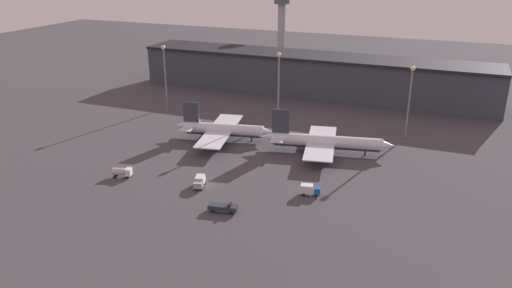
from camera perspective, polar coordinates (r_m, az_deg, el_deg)
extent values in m
plane|color=#423F44|center=(149.92, -5.66, -4.65)|extent=(600.00, 600.00, 0.00)
cube|color=#3D424C|center=(244.09, 6.36, 7.76)|extent=(170.01, 22.36, 18.13)
cube|color=black|center=(242.06, 6.46, 9.99)|extent=(170.01, 24.36, 1.20)
cylinder|color=silver|center=(183.57, -3.68, 1.70)|extent=(29.69, 10.01, 4.21)
cylinder|color=#333842|center=(183.82, -3.67, 1.48)|extent=(28.12, 9.10, 3.58)
cone|color=silver|center=(180.45, 1.25, 1.39)|extent=(5.75, 4.93, 4.00)
cone|color=silver|center=(187.97, -8.48, 2.08)|extent=(6.91, 4.77, 3.58)
cube|color=#333842|center=(185.06, -7.44, 3.64)|extent=(5.86, 1.57, 7.55)
cube|color=silver|center=(186.86, -7.54, 2.11)|extent=(6.83, 14.08, 0.24)
cube|color=silver|center=(184.10, -4.12, 1.57)|extent=(16.59, 38.64, 0.36)
cylinder|color=gray|center=(193.97, -3.08, 2.19)|extent=(5.00, 3.20, 2.32)
cylinder|color=gray|center=(174.86, -4.69, -0.02)|extent=(5.00, 3.20, 2.32)
cylinder|color=black|center=(182.45, -0.52, 0.60)|extent=(0.50, 0.50, 1.90)
cylinder|color=black|center=(186.49, -3.97, 1.01)|extent=(0.50, 0.50, 1.90)
cylinder|color=black|center=(183.43, -4.23, 0.65)|extent=(0.50, 0.50, 1.90)
cylinder|color=silver|center=(172.69, 8.05, 0.28)|extent=(38.00, 11.81, 4.31)
cylinder|color=#333842|center=(172.95, 8.04, 0.05)|extent=(36.01, 10.79, 3.67)
cone|color=silver|center=(173.19, 14.75, -0.16)|extent=(5.89, 5.05, 4.10)
cone|color=silver|center=(174.46, 1.34, 0.83)|extent=(7.07, 4.88, 3.67)
cube|color=#333842|center=(171.84, 2.86, 2.61)|extent=(5.99, 1.60, 8.36)
cube|color=silver|center=(173.82, 2.57, 0.85)|extent=(6.66, 12.77, 0.24)
cube|color=silver|center=(172.95, 7.42, 0.16)|extent=(16.05, 34.98, 0.36)
cylinder|color=gray|center=(182.25, 7.95, 0.76)|extent=(5.12, 3.27, 2.37)
cylinder|color=gray|center=(164.65, 7.58, -1.49)|extent=(5.12, 3.27, 2.37)
cylinder|color=black|center=(173.87, 12.37, -0.97)|extent=(0.50, 0.50, 1.94)
cylinder|color=black|center=(175.49, 7.42, -0.43)|extent=(0.50, 0.50, 1.94)
cylinder|color=black|center=(172.28, 7.34, -0.85)|extent=(0.50, 0.50, 1.94)
cube|color=#195199|center=(143.15, 7.02, -5.28)|extent=(2.14, 2.70, 1.82)
cube|color=silver|center=(143.14, 5.82, -5.10)|extent=(3.88, 3.09, 2.43)
cylinder|color=black|center=(144.49, 6.95, -5.54)|extent=(1.01, 0.78, 0.90)
cylinder|color=black|center=(142.88, 6.91, -5.86)|extent=(1.01, 0.78, 0.90)
cylinder|color=black|center=(144.64, 5.54, -5.45)|extent=(1.01, 0.78, 0.90)
cylinder|color=black|center=(143.04, 5.49, -5.77)|extent=(1.01, 0.78, 0.90)
cube|color=white|center=(158.12, -14.35, -3.10)|extent=(2.39, 2.93, 2.19)
cylinder|color=#B7B7BC|center=(159.06, -15.42, -3.04)|extent=(4.22, 3.34, 2.28)
cylinder|color=black|center=(159.56, -14.29, -3.40)|extent=(1.06, 0.89, 0.90)
cylinder|color=black|center=(157.92, -14.49, -3.69)|extent=(1.06, 0.89, 0.90)
cylinder|color=black|center=(160.73, -15.58, -3.35)|extent=(1.06, 0.89, 0.90)
cylinder|color=black|center=(159.11, -15.80, -3.63)|extent=(1.06, 0.89, 0.90)
cube|color=#9EA3A8|center=(146.20, -6.65, -4.70)|extent=(2.91, 2.41, 1.73)
cube|color=silver|center=(148.86, -6.41, -4.07)|extent=(3.45, 4.20, 2.30)
cylinder|color=black|center=(146.67, -6.25, -5.09)|extent=(0.86, 1.04, 0.90)
cylinder|color=black|center=(147.03, -6.97, -5.05)|extent=(0.86, 1.04, 0.90)
cylinder|color=black|center=(149.96, -5.98, -4.46)|extent=(0.86, 1.04, 0.90)
cylinder|color=black|center=(150.32, -6.68, -4.43)|extent=(0.86, 1.04, 0.90)
cube|color=#282D38|center=(134.09, -3.80, -7.22)|extent=(8.23, 3.88, 1.26)
cube|color=black|center=(133.14, -2.98, -6.92)|extent=(1.00, 1.84, 0.80)
cylinder|color=black|center=(134.72, -2.64, -7.49)|extent=(1.00, 0.78, 0.90)
cylinder|color=black|center=(133.14, -2.84, -7.86)|extent=(1.00, 0.78, 0.90)
cylinder|color=black|center=(135.94, -4.72, -7.26)|extent=(1.00, 0.78, 0.90)
cylinder|color=black|center=(134.37, -4.94, -7.63)|extent=(1.00, 0.78, 0.90)
cylinder|color=slate|center=(222.33, -10.32, 7.31)|extent=(0.70, 0.70, 26.26)
sphere|color=beige|center=(219.54, -10.56, 10.79)|extent=(1.80, 1.80, 1.80)
cylinder|color=slate|center=(199.73, 2.58, 6.20)|extent=(0.70, 0.70, 27.08)
sphere|color=beige|center=(196.57, 2.65, 10.18)|extent=(1.80, 1.80, 1.80)
cylinder|color=slate|center=(189.71, 17.05, 4.27)|extent=(0.70, 0.70, 25.81)
sphere|color=beige|center=(186.46, 17.49, 8.24)|extent=(1.80, 1.80, 1.80)
cylinder|color=#99999E|center=(299.22, 2.91, 12.19)|extent=(4.40, 4.40, 37.15)
cylinder|color=#4C515B|center=(296.73, 2.99, 16.11)|extent=(9.00, 9.00, 4.00)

